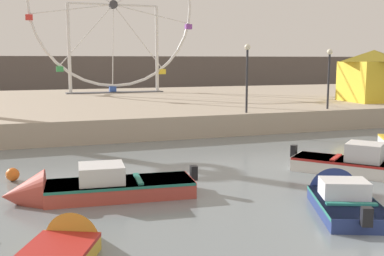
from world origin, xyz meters
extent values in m
cube|color=tan|center=(0.00, 27.13, 0.58)|extent=(110.00, 24.07, 1.17)
cube|color=#564C47|center=(0.00, 49.21, 2.20)|extent=(140.00, 3.00, 4.40)
cube|color=#B24238|center=(-5.89, 6.37, 0.24)|extent=(4.36, 1.84, 0.48)
cube|color=#237566|center=(-5.89, 6.37, 0.44)|extent=(4.32, 1.86, 0.08)
cone|color=#B24238|center=(-8.57, 6.60, 0.24)|extent=(1.28, 1.51, 1.41)
cube|color=black|center=(-3.67, 6.18, 0.59)|extent=(0.22, 0.26, 0.44)
cube|color=silver|center=(-6.42, 6.41, 0.74)|extent=(1.37, 1.29, 0.52)
cube|color=#237566|center=(-5.36, 6.32, 0.51)|extent=(0.27, 1.27, 0.06)
cube|color=navy|center=(-0.58, 2.89, 0.18)|extent=(2.49, 3.26, 0.37)
cube|color=#237566|center=(-0.58, 2.89, 0.33)|extent=(2.50, 3.24, 0.08)
cone|color=navy|center=(0.11, 4.59, 0.18)|extent=(1.62, 1.28, 1.43)
cube|color=black|center=(-1.17, 1.45, 0.48)|extent=(0.30, 0.28, 0.44)
cube|color=silver|center=(-0.44, 3.23, 0.60)|extent=(1.44, 1.26, 0.46)
cube|color=#237566|center=(-0.72, 2.56, 0.40)|extent=(1.24, 0.63, 0.06)
cone|color=gold|center=(-7.35, 3.38, 0.19)|extent=(1.46, 1.30, 1.20)
cube|color=silver|center=(2.30, 6.55, 0.25)|extent=(3.58, 3.85, 0.49)
cube|color=#B2231E|center=(2.30, 6.55, 0.45)|extent=(3.57, 3.83, 0.08)
cube|color=black|center=(0.97, 8.09, 0.60)|extent=(0.31, 0.31, 0.44)
cube|color=silver|center=(2.62, 6.18, 0.81)|extent=(1.60, 1.61, 0.64)
cube|color=#B2231E|center=(1.99, 6.91, 0.52)|extent=(1.00, 0.89, 0.06)
torus|color=silver|center=(-1.48, 33.21, 8.59)|extent=(13.90, 0.24, 13.90)
cylinder|color=#38383D|center=(-1.48, 33.21, 8.59)|extent=(0.70, 0.50, 0.70)
cylinder|color=silver|center=(-4.86, 33.21, 8.11)|extent=(6.77, 0.08, 1.05)
cube|color=red|center=(-8.24, 33.21, 7.35)|extent=(0.56, 0.48, 0.44)
cylinder|color=silver|center=(-3.76, 33.21, 6.05)|extent=(4.62, 0.08, 5.14)
cube|color=#33934C|center=(-6.03, 33.21, 3.23)|extent=(0.56, 0.48, 0.44)
cylinder|color=silver|center=(-1.59, 33.21, 5.18)|extent=(0.30, 0.08, 6.83)
cube|color=#3356B7|center=(-1.70, 33.21, 1.49)|extent=(0.56, 0.48, 0.44)
cylinder|color=silver|center=(0.63, 33.21, 5.91)|extent=(4.28, 0.08, 5.42)
cube|color=yellow|center=(2.74, 33.21, 2.94)|extent=(0.56, 0.48, 0.44)
cylinder|color=silver|center=(1.86, 33.21, 7.89)|extent=(6.70, 0.08, 1.48)
cube|color=purple|center=(5.21, 33.21, 6.91)|extent=(0.56, 0.48, 0.44)
cylinder|color=silver|center=(-5.23, 33.21, 4.88)|extent=(0.28, 0.28, 7.43)
cylinder|color=silver|center=(2.28, 33.21, 4.88)|extent=(0.28, 0.28, 7.43)
cylinder|color=silver|center=(-1.48, 33.21, 8.59)|extent=(7.51, 0.18, 0.18)
cube|color=#4C4C51|center=(-1.48, 33.21, 1.21)|extent=(8.31, 1.20, 0.08)
cube|color=yellow|center=(13.78, 19.16, 2.52)|extent=(3.71, 3.63, 2.71)
pyramid|color=olive|center=(13.78, 19.16, 4.25)|extent=(4.08, 3.99, 0.80)
cylinder|color=#2D2D33|center=(7.95, 15.94, 2.73)|extent=(0.12, 0.12, 3.14)
sphere|color=#F2EACC|center=(7.95, 15.94, 4.44)|extent=(0.32, 0.32, 0.32)
cylinder|color=#2D2D33|center=(2.64, 15.69, 2.84)|extent=(0.12, 0.12, 3.35)
sphere|color=#F2EACC|center=(2.64, 15.69, 4.66)|extent=(0.32, 0.32, 0.32)
sphere|color=orange|center=(-8.96, 9.31, 0.22)|extent=(0.44, 0.44, 0.44)
camera|label=1|loc=(-8.16, -6.73, 3.99)|focal=43.17mm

